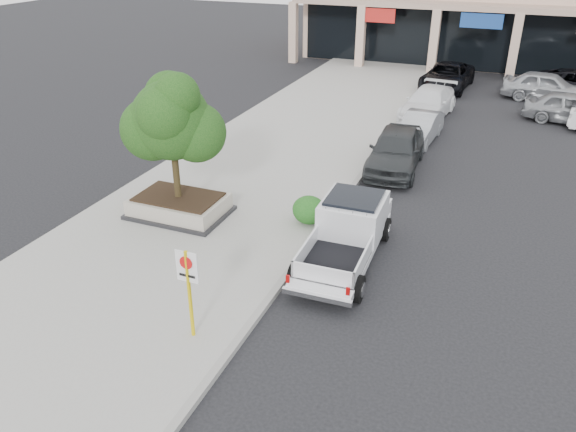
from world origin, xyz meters
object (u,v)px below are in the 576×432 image
Objects in this scene: planter_tree at (177,120)px; curb_car_a at (396,150)px; no_parking_sign at (188,283)px; lot_car_a at (573,108)px; pickup_truck at (344,236)px; curb_car_b at (419,128)px; lot_car_e at (547,87)px; curb_car_c at (428,103)px; curb_car_d at (447,76)px; planter at (179,205)px.

planter_tree is 0.82× the size of curb_car_a.
planter_tree is 1.74× the size of no_parking_sign.
lot_car_a is (12.47, 16.26, -2.63)m from planter_tree.
pickup_truck is (2.25, 4.76, -0.79)m from no_parking_sign.
pickup_truck is at bearing -86.24° from curb_car_b.
curb_car_a reaches higher than curb_car_b.
lot_car_a is (8.91, 21.75, -0.85)m from no_parking_sign.
curb_car_a is at bearing 163.38° from lot_car_e.
curb_car_c is (5.61, 14.62, -2.67)m from planter_tree.
curb_car_d is at bearing 90.31° from lot_car_e.
curb_car_d is at bearing 74.78° from planter_tree.
lot_car_a is 0.96× the size of lot_car_e.
curb_car_a is 0.96× the size of curb_car_c.
curb_car_d is 5.66m from lot_car_e.
lot_car_a is (6.57, 5.68, 0.12)m from curb_car_b.
planter is 0.70× the size of lot_car_a.
curb_car_b is 11.10m from lot_car_e.
lot_car_a is at bearing -157.34° from lot_car_e.
lot_car_e reaches higher than planter.
curb_car_a is at bearing 151.97° from lot_car_a.
planter_tree reaches higher than curb_car_b.
no_parking_sign reaches higher than lot_car_e.
pickup_truck reaches higher than curb_car_d.
curb_car_c is (-0.29, 4.04, 0.08)m from curb_car_b.
lot_car_e is at bearing 63.32° from curb_car_a.
no_parking_sign is (3.56, -5.49, -1.78)m from planter_tree.
no_parking_sign is at bearing -57.06° from planter_tree.
lot_car_a reaches higher than curb_car_d.
no_parking_sign is 0.43× the size of pickup_truck.
no_parking_sign is 26.92m from lot_car_e.
curb_car_c is (2.05, 20.11, -0.89)m from no_parking_sign.
lot_car_a is at bearing 52.50° from planter_tree.
curb_car_a is 14.50m from lot_car_e.
lot_car_a reaches higher than curb_car_b.
curb_car_a is 0.89× the size of curb_car_d.
curb_car_b is 0.84× the size of lot_car_e.
planter is 9.14m from curb_car_a.
pickup_truck is at bearing 171.84° from lot_car_e.
pickup_truck is at bearing -5.57° from planter.
planter_tree is 23.36m from lot_car_e.
no_parking_sign is 0.48× the size of lot_car_e.
lot_car_e is (11.31, 20.27, -2.60)m from planter_tree.
planter is at bearing 157.25° from lot_car_e.
curb_car_a is 13.94m from curb_car_d.
pickup_truck is 0.97× the size of curb_car_d.
planter_tree reaches higher than curb_car_a.
curb_car_a is (5.75, 7.09, 0.36)m from planter.
lot_car_e is (11.44, 20.42, 0.34)m from planter.
planter is 0.67× the size of lot_car_e.
curb_car_d is (0.07, 6.27, 0.02)m from curb_car_c.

